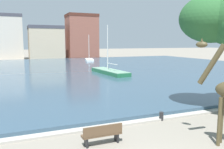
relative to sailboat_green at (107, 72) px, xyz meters
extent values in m
cube|color=#334C60|center=(-7.34, 6.90, -0.27)|extent=(79.14, 50.78, 0.32)
cube|color=#ADA89E|center=(-7.34, -18.74, -0.37)|extent=(79.14, 0.50, 0.12)
cylinder|color=#4C4228|center=(-3.62, -22.69, 0.65)|extent=(0.16, 0.16, 2.17)
cylinder|color=#4C4228|center=(-3.27, -22.48, 0.65)|extent=(0.16, 0.16, 2.17)
cylinder|color=#4C4228|center=(-3.71, -22.15, 3.09)|extent=(0.79, 1.10, 1.86)
ellipsoid|color=#4C4228|center=(-3.95, -21.76, 3.96)|extent=(0.50, 0.58, 0.28)
cone|color=#4C4228|center=(-4.00, -21.79, 4.18)|extent=(0.06, 0.06, 0.16)
cone|color=#4C4228|center=(-3.89, -21.72, 4.18)|extent=(0.06, 0.06, 0.16)
cube|color=#236B42|center=(0.07, -0.81, -0.04)|extent=(2.63, 8.04, 0.78)
ellipsoid|color=#236B42|center=(-0.25, 2.93, -0.04)|extent=(1.99, 2.91, 0.74)
cube|color=gray|center=(0.07, -0.81, 0.38)|extent=(2.57, 7.88, 0.06)
cylinder|color=silver|center=(0.02, -0.22, 3.35)|extent=(0.12, 0.12, 6.00)
cylinder|color=silver|center=(0.14, -1.60, 1.25)|extent=(0.32, 2.76, 0.08)
cube|color=white|center=(4.25, 22.05, -0.10)|extent=(2.73, 5.65, 0.67)
ellipsoid|color=white|center=(4.79, 24.57, -0.10)|extent=(1.83, 2.17, 0.63)
cube|color=silver|center=(4.25, 22.05, 0.27)|extent=(2.67, 5.54, 0.06)
cylinder|color=silver|center=(4.33, 22.45, 2.99)|extent=(0.12, 0.12, 5.51)
cylinder|color=silver|center=(4.13, 21.52, 1.14)|extent=(0.48, 1.88, 0.08)
ellipsoid|color=#285B2D|center=(-0.50, -18.83, 5.48)|extent=(3.91, 3.91, 2.93)
cylinder|color=#232326|center=(-3.98, -18.89, -0.18)|extent=(0.24, 0.24, 0.50)
cube|color=brown|center=(-8.28, -20.58, 0.02)|extent=(1.80, 0.44, 0.08)
cube|color=brown|center=(-8.28, -20.77, 0.27)|extent=(1.80, 0.06, 0.44)
cube|color=black|center=(-9.00, -20.58, -0.21)|extent=(0.08, 0.40, 0.45)
cube|color=black|center=(-7.56, -20.58, -0.21)|extent=(0.08, 0.40, 0.45)
cube|color=beige|center=(-13.09, 37.78, 5.00)|extent=(7.66, 5.12, 10.87)
cube|color=#42424C|center=(-13.09, 37.78, 10.83)|extent=(7.81, 5.23, 0.80)
cube|color=#C6B293|center=(-3.57, 35.23, 3.55)|extent=(8.72, 6.47, 7.96)
cube|color=#42424C|center=(-3.57, 35.23, 7.93)|extent=(8.89, 6.60, 0.80)
cube|color=#8E5142|center=(6.33, 35.72, 5.28)|extent=(8.18, 6.43, 11.42)
cube|color=#51281E|center=(6.33, 35.72, 11.39)|extent=(8.34, 6.56, 0.80)
camera|label=1|loc=(-11.70, -30.03, 4.06)|focal=38.02mm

